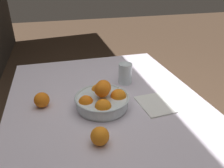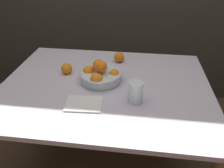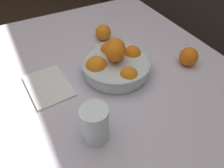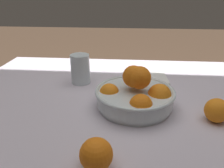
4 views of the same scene
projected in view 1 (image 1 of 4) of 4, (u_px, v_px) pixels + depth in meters
dining_table at (108, 114)px, 1.17m from camera, size 1.33×1.02×0.73m
fruit_bowl at (102, 99)px, 1.08m from camera, size 0.27×0.27×0.15m
juice_glass at (125, 74)px, 1.32m from camera, size 0.08×0.08×0.12m
orange_loose_near_bowl at (42, 100)px, 1.09m from camera, size 0.08×0.08×0.08m
orange_loose_front at (100, 136)px, 0.85m from camera, size 0.07×0.07×0.07m
napkin at (154, 104)px, 1.12m from camera, size 0.21×0.16×0.01m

